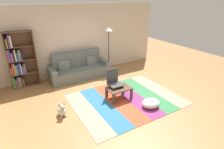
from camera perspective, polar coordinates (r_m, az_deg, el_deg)
The scene contains 11 objects.
ground_plane at distance 5.79m, azimuth 1.00°, elevation -7.07°, with size 14.00×14.00×0.00m, color #9E7042.
back_wall at distance 7.45m, azimuth -9.40°, elevation 10.82°, with size 6.80×0.10×2.70m, color beige.
rug at distance 5.67m, azimuth 4.37°, elevation -7.79°, with size 3.17×2.42×0.01m.
couch at distance 7.14m, azimuth -10.20°, elevation 1.68°, with size 2.26×0.80×1.00m.
bookshelf at distance 6.86m, azimuth -27.17°, elevation 3.60°, with size 0.90×0.28×1.91m.
coffee_table at distance 5.56m, azimuth 2.17°, elevation -4.77°, with size 0.72×0.51×0.37m.
pouf at distance 5.36m, azimuth 12.07°, elevation -8.75°, with size 0.53×0.44×0.23m, color white.
dog at distance 5.07m, azimuth -15.48°, elevation -10.76°, with size 0.22×0.35×0.40m.
standing_lamp at distance 7.45m, azimuth -1.08°, elevation 12.35°, with size 0.32×0.32×1.81m.
tv_remote at distance 5.53m, azimuth 2.63°, elevation -4.03°, with size 0.04×0.15×0.02m, color black.
folding_chair at distance 5.60m, azimuth 0.58°, elevation -1.96°, with size 0.40×0.40×0.90m.
Camera 1 is at (-2.62, -4.25, 2.93)m, focal length 29.16 mm.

